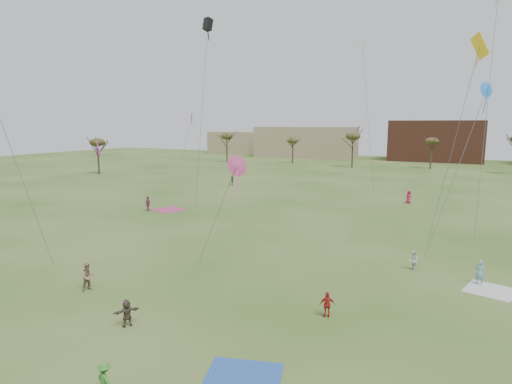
% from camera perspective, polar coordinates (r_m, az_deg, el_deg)
% --- Properties ---
extents(ground, '(260.00, 260.00, 0.00)m').
position_cam_1_polar(ground, '(27.60, -12.00, -14.97)').
color(ground, '#2B4D18').
rests_on(ground, ground).
extents(flyer_near_center, '(1.04, 0.74, 1.45)m').
position_cam_1_polar(flyer_near_center, '(20.26, -19.54, -22.52)').
color(flyer_near_center, '#35822B').
rests_on(flyer_near_center, ground).
extents(spectator_fore_a, '(0.97, 0.75, 1.54)m').
position_cam_1_polar(spectator_fore_a, '(25.98, 9.50, -14.62)').
color(spectator_fore_a, red).
rests_on(spectator_fore_a, ground).
extents(spectator_fore_b, '(0.98, 1.10, 1.90)m').
position_cam_1_polar(spectator_fore_b, '(31.46, -21.51, -10.49)').
color(spectator_fore_b, '#926E5D').
rests_on(spectator_fore_b, ground).
extents(spectator_fore_c, '(1.15, 1.47, 1.55)m').
position_cam_1_polar(spectator_fore_c, '(25.65, -16.88, -15.21)').
color(spectator_fore_c, brown).
rests_on(spectator_fore_c, ground).
extents(flyer_mid_c, '(0.70, 0.52, 1.76)m').
position_cam_1_polar(flyer_mid_c, '(34.16, 27.73, -9.49)').
color(flyer_mid_c, '#6C9FB5').
rests_on(flyer_mid_c, ground).
extents(spectator_mid_d, '(0.70, 1.19, 1.90)m').
position_cam_1_polar(spectator_mid_d, '(56.74, -14.25, -1.51)').
color(spectator_mid_d, '#913C6A').
rests_on(spectator_mid_d, ground).
extents(spectator_mid_e, '(0.90, 0.93, 1.52)m').
position_cam_1_polar(spectator_mid_e, '(35.32, 20.29, -8.60)').
color(spectator_mid_e, white).
rests_on(spectator_mid_e, ground).
extents(flyer_far_a, '(1.17, 1.60, 1.67)m').
position_cam_1_polar(flyer_far_a, '(78.70, -3.18, 1.60)').
color(flyer_far_a, '#226831').
rests_on(flyer_far_a, ground).
extents(flyer_far_b, '(1.03, 1.04, 1.82)m').
position_cam_1_polar(flyer_far_b, '(63.89, 19.73, -0.63)').
color(flyer_far_b, '#A51C44').
rests_on(flyer_far_b, ground).
extents(blanket_blue, '(4.18, 4.18, 0.03)m').
position_cam_1_polar(blanket_blue, '(20.50, -1.92, -23.93)').
color(blanket_blue, '#2956B1').
rests_on(blanket_blue, ground).
extents(blanket_cream, '(3.48, 3.48, 0.03)m').
position_cam_1_polar(blanket_cream, '(33.62, 28.78, -11.45)').
color(blanket_cream, silver).
rests_on(blanket_cream, ground).
extents(blanket_plum, '(4.43, 4.43, 0.03)m').
position_cam_1_polar(blanket_plum, '(56.98, -11.59, -2.34)').
color(blanket_plum, '#B83871').
rests_on(blanket_plum, ground).
extents(kites_aloft, '(61.03, 57.85, 24.34)m').
position_cam_1_polar(kites_aloft, '(50.91, 3.15, 16.62)').
color(kites_aloft, '#FF50B2').
rests_on(kites_aloft, ground).
extents(tree_line, '(117.44, 49.32, 8.91)m').
position_cam_1_polar(tree_line, '(100.32, 16.60, 6.46)').
color(tree_line, '#3A2B1E').
rests_on(tree_line, ground).
extents(building_tan, '(32.00, 14.00, 10.00)m').
position_cam_1_polar(building_tan, '(143.86, 6.64, 6.65)').
color(building_tan, '#937F60').
rests_on(building_tan, ground).
extents(building_brick, '(26.00, 16.00, 12.00)m').
position_cam_1_polar(building_brick, '(139.82, 23.01, 6.33)').
color(building_brick, brown).
rests_on(building_brick, ground).
extents(building_tan_west, '(20.00, 12.00, 8.00)m').
position_cam_1_polar(building_tan_west, '(163.14, -2.42, 6.65)').
color(building_tan_west, '#937F60').
rests_on(building_tan_west, ground).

